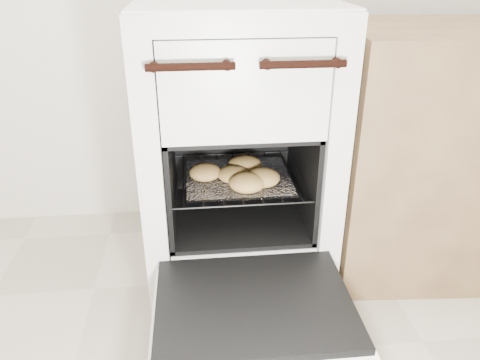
{
  "coord_description": "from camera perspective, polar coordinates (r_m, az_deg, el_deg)",
  "views": [
    {
      "loc": [
        0.03,
        -0.27,
        1.03
      ],
      "look_at": [
        0.16,
        1.03,
        0.39
      ],
      "focal_mm": 35.0,
      "sensor_mm": 36.0,
      "label": 1
    }
  ],
  "objects": [
    {
      "name": "oven_door",
      "position": [
        1.27,
        1.71,
        -15.03
      ],
      "size": [
        0.53,
        0.41,
        0.04
      ],
      "color": "black",
      "rests_on": "stove"
    },
    {
      "name": "oven_rack",
      "position": [
        1.53,
        -0.3,
        0.39
      ],
      "size": [
        0.43,
        0.41,
        0.01
      ],
      "color": "black",
      "rests_on": "stove"
    },
    {
      "name": "foil_sheet",
      "position": [
        1.51,
        -0.23,
        0.27
      ],
      "size": [
        0.33,
        0.29,
        0.01
      ],
      "primitive_type": "cube",
      "color": "white",
      "rests_on": "oven_rack"
    },
    {
      "name": "stove",
      "position": [
        1.56,
        -0.55,
        3.89
      ],
      "size": [
        0.59,
        0.65,
        0.9
      ],
      "color": "silver",
      "rests_on": "ground"
    },
    {
      "name": "counter",
      "position": [
        1.77,
        24.55,
        3.28
      ],
      "size": [
        0.87,
        0.61,
        0.83
      ],
      "primitive_type": "cube",
      "rotation": [
        0.0,
        0.0,
        -0.07
      ],
      "color": "olive",
      "rests_on": "ground"
    },
    {
      "name": "baked_rolls",
      "position": [
        1.49,
        0.08,
        1.0
      ],
      "size": [
        0.31,
        0.28,
        0.05
      ],
      "color": "#B48A48",
      "rests_on": "foil_sheet"
    }
  ]
}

